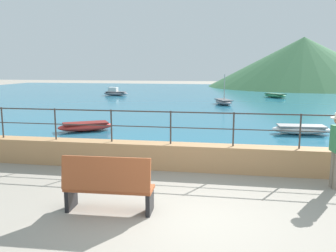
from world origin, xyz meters
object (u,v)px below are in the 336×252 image
object	(u,v)px
boat_2	(275,95)
boat_3	(301,129)
boat_0	(115,93)
boat_1	(223,102)
boat_4	(86,126)
bench_main	(108,185)

from	to	relation	value
boat_2	boat_3	distance (m)	17.24
boat_0	boat_2	size ratio (longest dim) A/B	1.00
boat_1	boat_2	world-z (taller)	boat_1
boat_0	boat_3	xyz separation A→B (m)	(13.40, -16.99, -0.07)
boat_0	boat_4	distance (m)	18.35
bench_main	boat_1	size ratio (longest dim) A/B	0.70
bench_main	boat_4	world-z (taller)	bench_main
boat_0	boat_1	bearing A→B (deg)	-31.59
boat_0	boat_4	size ratio (longest dim) A/B	0.96
boat_3	boat_4	distance (m)	8.93
bench_main	boat_1	bearing A→B (deg)	84.63
boat_2	boat_4	distance (m)	20.57
boat_0	bench_main	bearing A→B (deg)	-72.17
bench_main	boat_0	bearing A→B (deg)	107.83
boat_3	boat_4	world-z (taller)	same
boat_2	boat_4	size ratio (longest dim) A/B	0.96
bench_main	boat_3	bearing A→B (deg)	59.43
bench_main	boat_4	distance (m)	8.75
boat_3	boat_1	bearing A→B (deg)	107.06
boat_4	bench_main	bearing A→B (deg)	-64.55
boat_3	boat_4	xyz separation A→B (m)	(-8.89, -0.81, 0.00)
boat_1	boat_2	xyz separation A→B (m)	(4.33, 6.43, -0.01)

